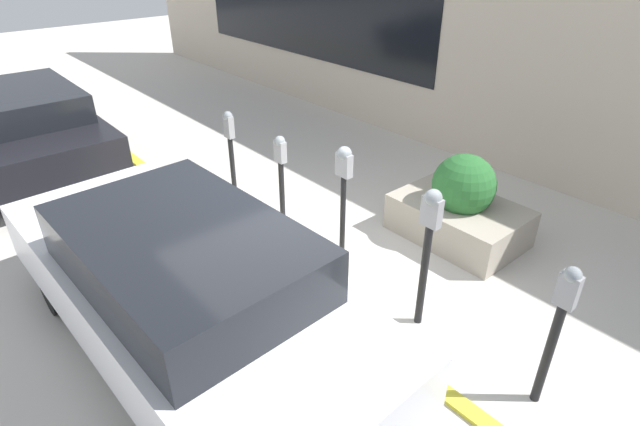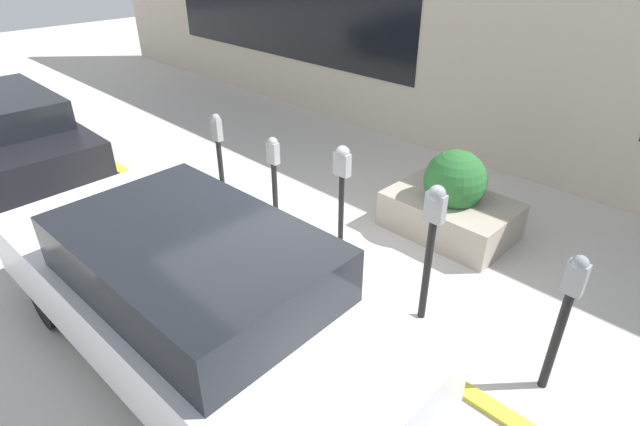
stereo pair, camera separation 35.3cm
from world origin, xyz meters
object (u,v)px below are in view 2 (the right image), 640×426
Objects in this scene: parking_meter_second at (432,232)px; parking_meter_fourth at (274,171)px; parking_meter_nearest at (566,309)px; planter_box at (452,203)px; parked_car_middle at (190,292)px; parking_meter_farthest at (218,146)px; parking_meter_middle at (342,183)px.

parking_meter_fourth is at bearing -1.15° from parking_meter_second.
parking_meter_nearest is 2.65m from planter_box.
parking_meter_second is 2.37m from parking_meter_fourth.
parking_meter_second reaches higher than parked_car_middle.
parking_meter_nearest is 4.82m from parking_meter_farthest.
parked_car_middle is at bearing 90.35° from parking_meter_middle.
parking_meter_second is at bearing 0.06° from parking_meter_nearest.
parking_meter_farthest is 0.85× the size of planter_box.
parked_car_middle is at bearing 38.21° from parking_meter_nearest.
parking_meter_second is (1.29, 0.00, 0.16)m from parking_meter_nearest.
parked_car_middle is (-1.18, 1.99, -0.13)m from parking_meter_fourth.
parked_car_middle is (1.18, 1.94, -0.28)m from parking_meter_second.
parked_car_middle is (2.47, 1.94, -0.13)m from parking_meter_nearest.
parking_meter_fourth is at bearing -0.72° from parking_meter_nearest.
parking_meter_farthest is at bearing -0.45° from parking_meter_second.
parked_car_middle is at bearing 82.89° from planter_box.
parking_meter_nearest is at bearing 179.69° from parking_meter_farthest.
planter_box is at bearing -66.23° from parking_meter_second.
parking_meter_second is 0.96× the size of planter_box.
planter_box is at bearing -149.80° from parking_meter_farthest.
planter_box is at bearing -135.40° from parking_meter_fourth.
parking_meter_farthest is (3.53, -0.03, -0.15)m from parking_meter_second.
parking_meter_second is 3.53m from parking_meter_farthest.
parking_meter_middle is 2.01m from parked_car_middle.
parking_meter_nearest is 3.14m from parked_car_middle.
parking_meter_farthest is at bearing -42.11° from parked_car_middle.
parking_meter_fourth is (3.65, -0.05, 0.01)m from parking_meter_nearest.
parking_meter_fourth is at bearing -61.40° from parked_car_middle.
planter_box is 0.35× the size of parked_car_middle.
planter_box is 3.64m from parked_car_middle.
parked_car_middle is (0.45, 3.60, 0.32)m from planter_box.
parking_meter_farthest is at bearing -0.31° from parking_meter_nearest.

